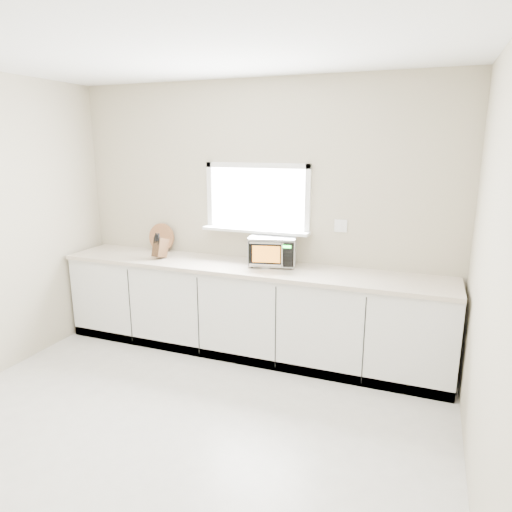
% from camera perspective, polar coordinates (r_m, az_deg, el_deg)
% --- Properties ---
extents(ground, '(4.00, 4.00, 0.00)m').
position_cam_1_polar(ground, '(3.52, -12.36, -22.87)').
color(ground, beige).
rests_on(ground, ground).
extents(back_wall, '(4.00, 0.17, 2.70)m').
position_cam_1_polar(back_wall, '(4.67, 0.25, 4.98)').
color(back_wall, '#B4A98F').
rests_on(back_wall, ground).
extents(cabinets, '(3.92, 0.60, 0.88)m').
position_cam_1_polar(cabinets, '(4.64, -1.07, -6.91)').
color(cabinets, silver).
rests_on(cabinets, ground).
extents(countertop, '(3.92, 0.64, 0.04)m').
position_cam_1_polar(countertop, '(4.48, -1.15, -1.45)').
color(countertop, beige).
rests_on(countertop, cabinets).
extents(microwave, '(0.51, 0.44, 0.29)m').
position_cam_1_polar(microwave, '(4.47, 2.13, 0.77)').
color(microwave, black).
rests_on(microwave, countertop).
extents(knife_block, '(0.12, 0.20, 0.27)m').
position_cam_1_polar(knife_block, '(4.84, -11.89, 1.07)').
color(knife_block, '#4E311B').
rests_on(knife_block, countertop).
extents(cutting_board, '(0.31, 0.07, 0.31)m').
position_cam_1_polar(cutting_board, '(5.17, -11.73, 2.31)').
color(cutting_board, '#A2683E').
rests_on(cutting_board, countertop).
extents(coffee_grinder, '(0.13, 0.13, 0.20)m').
position_cam_1_polar(coffee_grinder, '(4.39, 1.27, -0.17)').
color(coffee_grinder, '#AAACB1').
rests_on(coffee_grinder, countertop).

